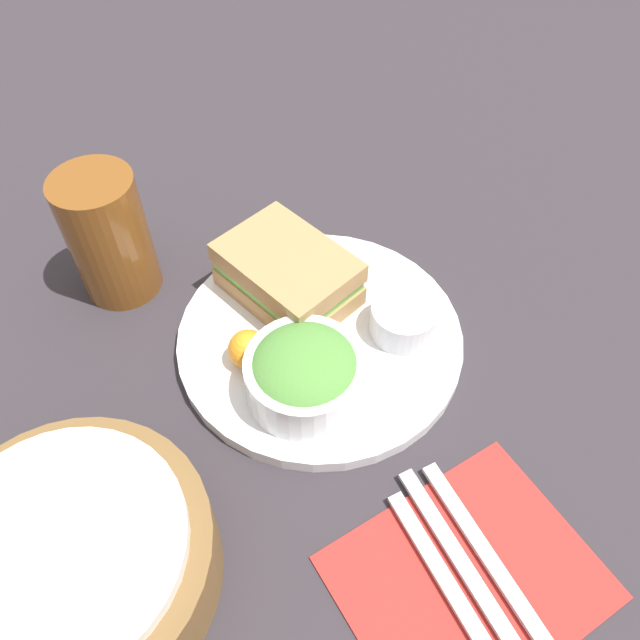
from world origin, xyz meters
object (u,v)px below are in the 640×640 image
plate (320,338)px  salad_bowl (305,373)px  fork (489,564)px  knife (469,575)px  sandwich (290,273)px  drink_glass (109,236)px  bread_basket (72,562)px  dressing_cup (403,319)px  spoon (449,587)px

plate → salad_bowl: salad_bowl is taller
fork → knife: same height
plate → fork: bearing=179.4°
knife → plate: bearing=180.0°
sandwich → fork: bearing=179.1°
drink_glass → salad_bowl: bearing=-158.1°
plate → bread_basket: bearing=110.1°
dressing_cup → bread_basket: (-0.06, 0.33, 0.00)m
salad_bowl → bread_basket: bread_basket is taller
plate → drink_glass: size_ratio=2.03×
plate → fork: size_ratio=1.56×
salad_bowl → bread_basket: bearing=102.3°
dressing_cup → drink_glass: (0.21, 0.20, 0.04)m
plate → sandwich: bearing=-2.4°
spoon → drink_glass: bearing=-162.4°
bread_basket → knife: size_ratio=1.12×
sandwich → spoon: 0.31m
bread_basket → fork: size_ratio=1.18×
fork → spoon: 0.04m
plate → dressing_cup: bearing=-118.6°
sandwich → drink_glass: bearing=50.4°
sandwich → dressing_cup: bearing=-145.8°
fork → knife: 0.02m
fork → spoon: bearing=-90.0°
salad_bowl → bread_basket: (-0.05, 0.22, -0.01)m
drink_glass → plate: bearing=-142.3°
plate → knife: (-0.25, 0.02, -0.00)m
dressing_cup → fork: size_ratio=0.36×
plate → salad_bowl: size_ratio=2.62×
knife → spoon: same height
plate → fork: (-0.25, 0.00, -0.00)m
drink_glass → spoon: size_ratio=0.86×
sandwich → knife: 0.31m
spoon → dressing_cup: bearing=157.4°
plate → drink_glass: drink_glass is taller
plate → spoon: bearing=171.1°
drink_glass → fork: size_ratio=0.77×
salad_bowl → fork: 0.21m
bread_basket → salad_bowl: bearing=-77.7°
plate → bread_basket: 0.28m
sandwich → fork: size_ratio=0.83×
dressing_cup → bread_basket: size_ratio=0.31×
sandwich → knife: sandwich is taller
dressing_cup → spoon: bearing=152.6°
fork → sandwich: bearing=-176.2°
drink_glass → spoon: bearing=-167.1°
salad_bowl → knife: 0.20m
bread_basket → spoon: size_ratio=1.31×
dressing_cup → fork: bearing=161.3°
sandwich → salad_bowl: (-0.11, 0.05, 0.00)m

